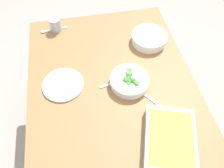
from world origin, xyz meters
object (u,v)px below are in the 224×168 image
at_px(spoon_spare, 50,30).
at_px(fork_on_table, 118,82).
at_px(stew_bowl, 149,38).
at_px(drink_cup, 56,25).
at_px(spoon_by_broccoli, 149,98).
at_px(broccoli_bowl, 129,81).
at_px(baking_dish, 170,140).
at_px(side_plate, 63,85).
at_px(spoon_by_stew, 144,37).

relative_size(spoon_spare, fork_on_table, 0.99).
distance_m(stew_bowl, drink_cup, 0.60).
height_order(stew_bowl, spoon_by_broccoli, stew_bowl).
bearing_deg(fork_on_table, spoon_spare, 35.66).
bearing_deg(fork_on_table, broccoli_bowl, -111.16).
height_order(stew_bowl, fork_on_table, stew_bowl).
distance_m(baking_dish, drink_cup, 0.98).
distance_m(stew_bowl, spoon_spare, 0.64).
height_order(side_plate, spoon_by_broccoli, side_plate).
relative_size(spoon_by_broccoli, fork_on_table, 0.85).
relative_size(baking_dish, spoon_spare, 2.01).
bearing_deg(drink_cup, spoon_by_stew, -108.84).
bearing_deg(drink_cup, spoon_spare, 95.99).
relative_size(side_plate, spoon_by_stew, 1.33).
bearing_deg(broccoli_bowl, stew_bowl, -33.67).
relative_size(spoon_by_stew, spoon_by_broccoli, 1.09).
distance_m(drink_cup, spoon_spare, 0.05).
xyz_separation_m(stew_bowl, spoon_by_broccoli, (-0.40, 0.11, -0.03)).
bearing_deg(spoon_spare, spoon_by_stew, -107.13).
bearing_deg(side_plate, spoon_spare, 7.15).
bearing_deg(spoon_by_stew, side_plate, 117.26).
bearing_deg(stew_bowl, baking_dish, 171.61).
relative_size(broccoli_bowl, spoon_by_stew, 1.27).
bearing_deg(baking_dish, fork_on_table, 22.95).
distance_m(broccoli_bowl, baking_dish, 0.36).
relative_size(spoon_by_broccoli, spoon_spare, 0.86).
bearing_deg(side_plate, baking_dish, -132.24).
relative_size(stew_bowl, side_plate, 0.99).
relative_size(drink_cup, spoon_spare, 0.48).
bearing_deg(side_plate, drink_cup, 1.71).
xyz_separation_m(baking_dish, spoon_spare, (0.86, 0.51, -0.03)).
bearing_deg(broccoli_bowl, spoon_by_broccoli, -143.26).
height_order(stew_bowl, baking_dish, baking_dish).
relative_size(side_plate, fork_on_table, 1.24).
distance_m(drink_cup, spoon_by_broccoli, 0.76).
relative_size(broccoli_bowl, baking_dish, 0.60).
height_order(stew_bowl, spoon_by_stew, stew_bowl).
bearing_deg(side_plate, stew_bowl, -66.92).
height_order(baking_dish, drink_cup, drink_cup).
height_order(baking_dish, fork_on_table, baking_dish).
bearing_deg(broccoli_bowl, side_plate, 80.51).
distance_m(spoon_by_stew, fork_on_table, 0.39).
xyz_separation_m(baking_dish, spoon_by_broccoli, (0.24, 0.02, -0.03)).
relative_size(baking_dish, fork_on_table, 1.99).
relative_size(baking_dish, spoon_by_stew, 2.14).
bearing_deg(stew_bowl, broccoli_bowl, 146.33).
bearing_deg(side_plate, fork_on_table, -97.01).
height_order(broccoli_bowl, spoon_spare, broccoli_bowl).
bearing_deg(spoon_by_stew, spoon_spare, 72.87).
bearing_deg(baking_dish, side_plate, 47.76).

